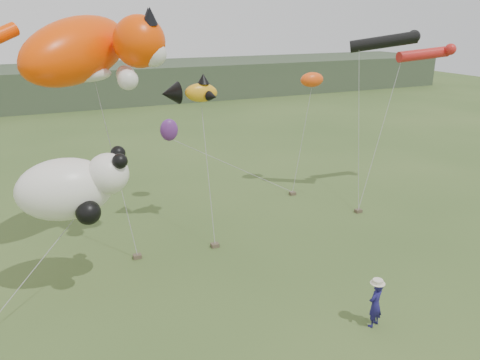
% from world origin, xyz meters
% --- Properties ---
extents(ground, '(120.00, 120.00, 0.00)m').
position_xyz_m(ground, '(0.00, 0.00, 0.00)').
color(ground, '#385123').
rests_on(ground, ground).
extents(headland, '(90.00, 13.00, 4.00)m').
position_xyz_m(headland, '(-3.11, 44.69, 1.92)').
color(headland, '#2D3D28').
rests_on(headland, ground).
extents(festival_attendant, '(0.66, 0.55, 1.56)m').
position_xyz_m(festival_attendant, '(1.39, -1.99, 0.78)').
color(festival_attendant, '#1A1756').
rests_on(festival_attendant, ground).
extents(sandbag_anchors, '(16.85, 7.19, 0.17)m').
position_xyz_m(sandbag_anchors, '(-0.85, 5.45, 0.08)').
color(sandbag_anchors, brown).
rests_on(sandbag_anchors, ground).
extents(cat_kite, '(6.69, 5.18, 3.20)m').
position_xyz_m(cat_kite, '(-5.37, 6.53, 8.12)').
color(cat_kite, '#FF4200').
rests_on(cat_kite, ground).
extents(fish_kite, '(2.44, 1.63, 1.25)m').
position_xyz_m(fish_kite, '(-1.51, 7.03, 6.27)').
color(fish_kite, orange).
rests_on(fish_kite, ground).
extents(tube_kites, '(5.89, 2.33, 1.61)m').
position_xyz_m(tube_kites, '(9.80, 6.95, 7.84)').
color(tube_kites, black).
rests_on(tube_kites, ground).
extents(panda_kite, '(3.61, 2.33, 2.24)m').
position_xyz_m(panda_kite, '(-6.72, 3.65, 3.97)').
color(panda_kite, white).
rests_on(panda_kite, ground).
extents(misc_kites, '(8.71, 1.56, 3.11)m').
position_xyz_m(misc_kites, '(2.74, 9.98, 5.17)').
color(misc_kites, '#F94F10').
rests_on(misc_kites, ground).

